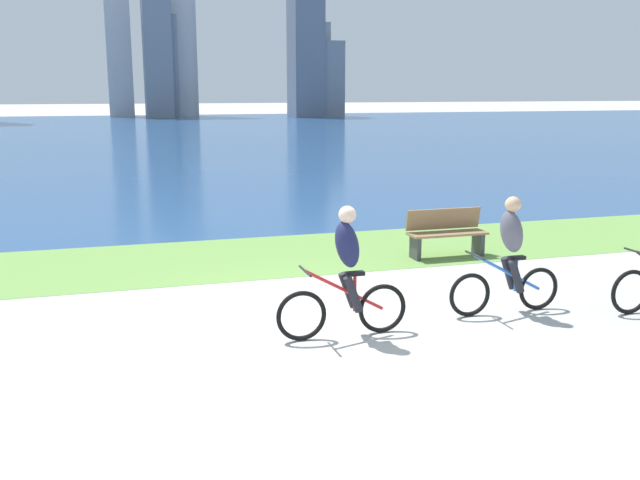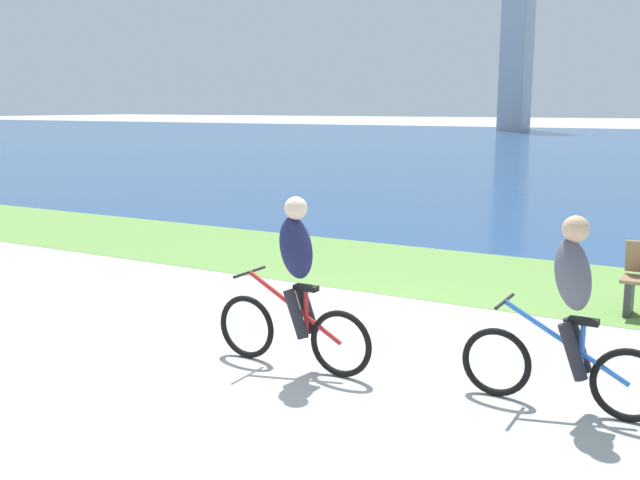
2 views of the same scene
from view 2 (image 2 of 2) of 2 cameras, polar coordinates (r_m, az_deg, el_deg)
The scene contains 4 objects.
ground_plane at distance 8.08m, azimuth -0.04°, elevation -7.84°, with size 300.00×300.00×0.00m, color #B2AFA8.
grass_strip_bayside at distance 11.47m, azimuth 9.60°, elevation -2.47°, with size 120.00×3.41×0.01m, color #6B9947.
cyclist_lead at distance 7.07m, azimuth -1.96°, elevation -3.46°, with size 1.73×0.52×1.69m.
cyclist_trailing at distance 6.44m, azimuth 18.74°, elevation -5.48°, with size 1.71×0.52×1.66m.
Camera 2 is at (3.82, -6.66, 2.53)m, focal length 41.20 mm.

